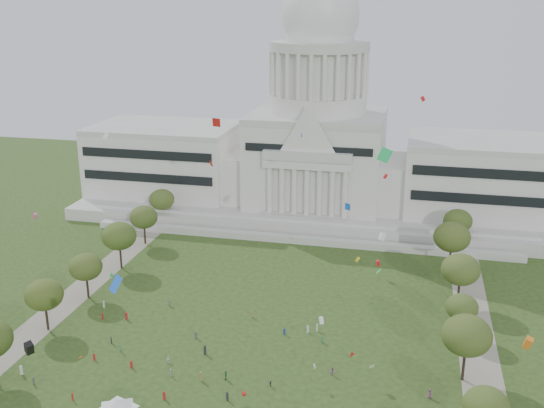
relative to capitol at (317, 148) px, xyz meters
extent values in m
plane|color=#2C4219|center=(0.00, -113.59, -22.30)|extent=(400.00, 400.00, 0.00)
cube|color=#B7B5AC|center=(0.00, 1.41, -20.30)|extent=(160.00, 60.00, 4.00)
cube|color=#B7B5AC|center=(0.00, -31.59, -21.30)|extent=(130.00, 3.00, 2.00)
cube|color=#B7B5AC|center=(0.00, -23.59, -19.80)|extent=(140.00, 3.00, 5.00)
cube|color=silver|center=(-55.00, 0.41, -7.30)|extent=(50.00, 34.00, 22.00)
cube|color=silver|center=(55.00, 0.41, -7.30)|extent=(50.00, 34.00, 22.00)
cube|color=silver|center=(-27.00, -1.59, -10.30)|extent=(12.00, 26.00, 16.00)
cube|color=silver|center=(27.00, -1.59, -10.30)|extent=(12.00, 26.00, 16.00)
cube|color=silver|center=(0.00, 0.41, -4.30)|extent=(44.00, 38.00, 28.00)
cube|color=silver|center=(0.00, -19.59, -1.10)|extent=(28.00, 3.00, 2.40)
cube|color=black|center=(-55.00, -16.79, -5.30)|extent=(46.00, 0.40, 11.00)
cube|color=black|center=(55.00, -16.79, -5.30)|extent=(46.00, 0.40, 11.00)
cylinder|color=silver|center=(0.00, 0.41, 15.10)|extent=(32.00, 32.00, 6.00)
cylinder|color=silver|center=(0.00, 0.41, 25.10)|extent=(28.00, 28.00, 14.00)
cylinder|color=#B7B5AC|center=(0.00, 0.41, 33.60)|extent=(32.40, 32.40, 3.00)
cylinder|color=silver|center=(0.00, 0.41, 39.10)|extent=(22.00, 22.00, 8.00)
ellipsoid|color=white|center=(0.00, 0.41, 43.10)|extent=(25.00, 25.00, 26.20)
cube|color=gray|center=(-48.00, -83.59, -22.28)|extent=(8.00, 160.00, 0.04)
cube|color=gray|center=(48.00, -83.59, -22.28)|extent=(8.00, 160.00, 0.04)
ellipsoid|color=#3B501B|center=(46.22, -115.34, -14.62)|extent=(7.58, 7.58, 6.20)
cylinder|color=black|center=(-45.04, -96.29, -19.56)|extent=(0.56, 0.56, 5.47)
ellipsoid|color=#3C5116|center=(-45.04, -96.29, -13.77)|extent=(8.42, 8.42, 6.89)
cylinder|color=black|center=(44.17, -96.15, -19.19)|extent=(0.56, 0.56, 6.20)
ellipsoid|color=#3B4E1B|center=(44.17, -96.15, -12.62)|extent=(9.55, 9.55, 7.82)
cylinder|color=black|center=(-44.09, -79.67, -19.66)|extent=(0.56, 0.56, 5.27)
ellipsoid|color=#3C4F1B|center=(-44.09, -79.67, -14.07)|extent=(8.12, 8.12, 6.65)
cylinder|color=black|center=(44.40, -79.10, -20.02)|extent=(0.56, 0.56, 4.56)
ellipsoid|color=#39511F|center=(44.40, -79.10, -15.19)|extent=(7.01, 7.01, 5.74)
cylinder|color=black|center=(-44.08, -61.17, -19.28)|extent=(0.56, 0.56, 6.03)
ellipsoid|color=#324B17|center=(-44.08, -61.17, -12.89)|extent=(9.29, 9.29, 7.60)
cylinder|color=black|center=(44.76, -63.55, -19.31)|extent=(0.56, 0.56, 5.97)
ellipsoid|color=#3E511E|center=(44.76, -63.55, -12.99)|extent=(9.19, 9.19, 7.52)
cylinder|color=black|center=(-45.22, -42.58, -19.59)|extent=(0.56, 0.56, 5.41)
ellipsoid|color=#334718|center=(-45.22, -42.58, -13.86)|extent=(8.33, 8.33, 6.81)
cylinder|color=black|center=(43.49, -43.40, -19.11)|extent=(0.56, 0.56, 6.37)
ellipsoid|color=#3E4F1B|center=(43.49, -43.40, -12.35)|extent=(9.82, 9.82, 8.03)
cylinder|color=black|center=(-46.87, -24.45, -19.64)|extent=(0.56, 0.56, 5.32)
ellipsoid|color=#3B501C|center=(-46.87, -24.45, -14.00)|extent=(8.19, 8.19, 6.70)
cylinder|color=black|center=(45.96, -25.46, -19.56)|extent=(0.56, 0.56, 5.47)
ellipsoid|color=#314616|center=(45.96, -25.46, -13.77)|extent=(8.42, 8.42, 6.89)
cylinder|color=#4C4C4C|center=(-17.90, -120.08, -21.15)|extent=(0.12, 0.12, 2.28)
cylinder|color=#4C4C4C|center=(-12.79, -120.08, -21.15)|extent=(0.12, 0.12, 2.28)
pyramid|color=white|center=(-15.34, -122.63, -18.92)|extent=(9.77, 9.77, 1.82)
imported|color=#994C8C|center=(37.89, -103.66, -21.37)|extent=(1.05, 1.07, 1.86)
imported|color=#994C8C|center=(19.43, -100.30, -21.42)|extent=(0.93, 0.66, 1.75)
imported|color=#33723F|center=(-0.57, -106.35, -21.29)|extent=(0.82, 1.26, 2.01)
imported|color=silver|center=(-11.45, -107.56, -21.50)|extent=(1.24, 1.57, 1.59)
imported|color=silver|center=(-13.77, -103.08, -21.49)|extent=(0.91, 0.76, 1.61)
imported|color=#4C4C51|center=(8.44, -106.73, -21.62)|extent=(0.71, 0.90, 1.35)
cube|color=silver|center=(-40.26, -113.61, -21.34)|extent=(0.53, 0.60, 1.92)
cube|color=#26262B|center=(1.66, -112.74, -21.42)|extent=(0.52, 0.54, 1.75)
cube|color=#33723F|center=(15.53, -88.28, -21.54)|extent=(0.41, 0.27, 1.50)
cube|color=#33723F|center=(-25.14, -101.32, -21.47)|extent=(0.44, 0.51, 1.65)
cube|color=#B21E1E|center=(-29.90, -88.23, -21.38)|extent=(0.40, 0.54, 1.83)
cube|color=#4C4C51|center=(-36.04, -116.11, -21.56)|extent=(0.37, 0.45, 1.48)
cube|color=#4C4C51|center=(-22.70, -79.65, -21.52)|extent=(0.36, 0.47, 1.56)
cube|color=silver|center=(-37.75, -83.82, -21.39)|extent=(0.43, 0.55, 1.81)
cube|color=olive|center=(-5.11, -107.80, -21.33)|extent=(0.50, 0.60, 1.94)
cube|color=silver|center=(11.85, -84.73, -21.49)|extent=(0.49, 0.40, 1.62)
cube|color=silver|center=(13.70, -83.65, -21.46)|extent=(0.34, 0.48, 1.67)
cube|color=#4C4C51|center=(-11.53, -92.58, -21.54)|extent=(0.36, 0.46, 1.52)
cube|color=#B21E1E|center=(-26.15, -118.99, -21.54)|extent=(0.47, 0.45, 1.52)
cube|color=#B21E1E|center=(-9.76, -115.06, -21.49)|extent=(0.46, 0.33, 1.62)
cube|color=#B21E1E|center=(-20.17, -106.60, -21.52)|extent=(0.41, 0.48, 1.55)
cube|color=navy|center=(6.95, -86.76, -21.56)|extent=(0.42, 0.46, 1.47)
cube|color=olive|center=(-1.95, -80.82, -21.54)|extent=(0.28, 0.42, 1.51)
cube|color=#26262B|center=(-7.47, -98.41, -21.32)|extent=(0.38, 0.55, 1.95)
cube|color=#B21E1E|center=(-28.83, -105.66, -21.55)|extent=(0.44, 0.32, 1.50)
cube|color=#26262B|center=(-28.43, -98.75, -21.56)|extent=(0.41, 0.46, 1.48)
cube|color=#B21E1E|center=(-35.40, -89.24, -21.51)|extent=(0.30, 0.44, 1.57)
camera|label=1|loc=(31.98, -208.52, 48.05)|focal=42.00mm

